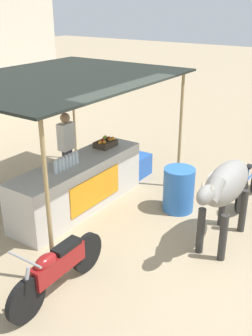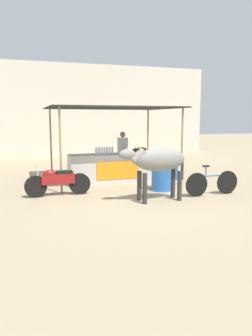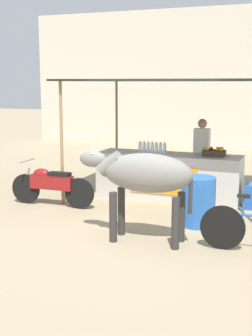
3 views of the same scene
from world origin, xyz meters
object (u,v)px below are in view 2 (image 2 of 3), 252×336
cow (157,161)px  bicycle_leaning (212,183)px  vendor_behind_counter (123,154)px  cooler_box (167,173)px  fruit_crate (140,151)px  motorcycle_parked (57,181)px  stall_counter (114,168)px  water_barrel (161,176)px

cow → bicycle_leaning: cow is taller
vendor_behind_counter → cooler_box: size_ratio=2.75×
vendor_behind_counter → fruit_crate: bearing=-60.0°
cooler_box → motorcycle_parked: 4.13m
stall_counter → water_barrel: 1.89m
cow → cooler_box: bearing=59.6°
motorcycle_parked → bicycle_leaning: motorcycle_parked is taller
vendor_behind_counter → cow: size_ratio=0.90×
cow → motorcycle_parked: cow is taller
fruit_crate → cooler_box: 1.26m
stall_counter → cow: bearing=-82.1°
stall_counter → cow: 2.78m
cooler_box → bicycle_leaning: bearing=-86.0°
cooler_box → vendor_behind_counter: bearing=148.2°
fruit_crate → water_barrel: fruit_crate is taller
fruit_crate → water_barrel: (0.06, -1.67, -0.61)m
cooler_box → motorcycle_parked: (-3.93, -1.27, 0.19)m
cow → bicycle_leaning: size_ratio=1.10×
water_barrel → cow: cow is taller
motorcycle_parked → stall_counter: bearing=33.9°
stall_counter → water_barrel: size_ratio=3.53×
water_barrel → motorcycle_parked: 3.03m
water_barrel → cow: size_ratio=0.47×
bicycle_leaning → cow: bearing=-176.9°
cooler_box → motorcycle_parked: bearing=-162.1°
stall_counter → bicycle_leaning: 3.34m
fruit_crate → vendor_behind_counter: bearing=120.0°
stall_counter → cooler_box: size_ratio=5.00×
cow → bicycle_leaning: (1.70, 0.09, -0.69)m
stall_counter → motorcycle_parked: stall_counter is taller
stall_counter → vendor_behind_counter: vendor_behind_counter is taller
fruit_crate → vendor_behind_counter: size_ratio=0.27×
cooler_box → motorcycle_parked: size_ratio=0.33×
vendor_behind_counter → cooler_box: 1.73m
motorcycle_parked → cow: bearing=-29.1°
stall_counter → cow: (0.37, -2.70, 0.55)m
stall_counter → motorcycle_parked: (-2.03, -1.36, -0.05)m
fruit_crate → motorcycle_parked: (-2.96, -1.42, -0.61)m
bicycle_leaning → motorcycle_parked: bearing=163.1°
stall_counter → bicycle_leaning: stall_counter is taller
fruit_crate → bicycle_leaning: 2.98m
fruit_crate → bicycle_leaning: (1.15, -2.66, -0.69)m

